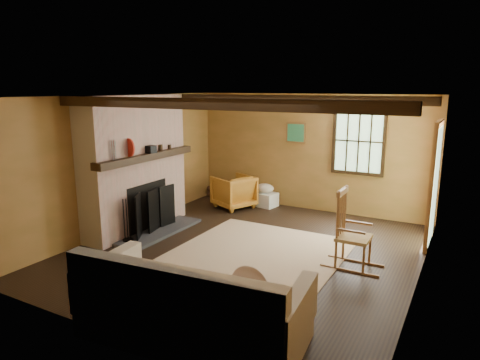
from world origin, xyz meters
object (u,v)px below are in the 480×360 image
Objects in this scene: sofa at (191,310)px; laundry_basket at (265,199)px; rocking_chair at (351,234)px; armchair at (234,192)px; fireplace at (136,169)px.

sofa is 5.13m from laundry_basket.
laundry_basket is (-2.45, 2.28, -0.33)m from rocking_chair.
armchair reaches higher than laundry_basket.
rocking_chair is at bearing 81.72° from armchair.
fireplace reaches higher than rocking_chair.
armchair is (0.81, 2.07, -0.75)m from fireplace.
fireplace is 3.14× the size of armchair.
fireplace is 2.34m from armchair.
armchair is at bearing 57.79° from rocking_chair.
laundry_basket is (-1.52, 4.89, -0.18)m from sofa.
fireplace reaches higher than armchair.
rocking_chair is (3.80, 0.20, -0.62)m from fireplace.
armchair is (-0.54, -0.41, 0.20)m from laundry_basket.
fireplace is 2.98m from laundry_basket.
sofa is (2.87, -2.41, -0.77)m from fireplace.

